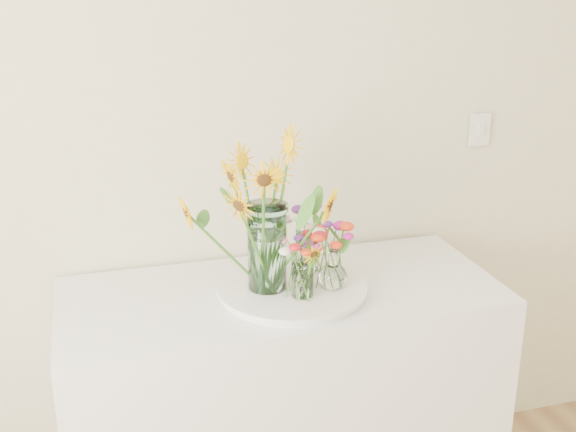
% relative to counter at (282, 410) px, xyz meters
% --- Properties ---
extents(counter, '(1.40, 0.60, 0.90)m').
position_rel_counter_xyz_m(counter, '(0.00, 0.00, 0.00)').
color(counter, white).
rests_on(counter, ground_plane).
extents(tray, '(0.45, 0.45, 0.02)m').
position_rel_counter_xyz_m(tray, '(0.02, -0.04, 0.46)').
color(tray, white).
rests_on(tray, counter).
extents(mason_jar, '(0.15, 0.15, 0.28)m').
position_rel_counter_xyz_m(mason_jar, '(-0.06, -0.04, 0.61)').
color(mason_jar, '#BAEEE1').
rests_on(mason_jar, tray).
extents(sunflower_bouquet, '(0.95, 0.95, 0.50)m').
position_rel_counter_xyz_m(sunflower_bouquet, '(-0.06, -0.04, 0.72)').
color(sunflower_bouquet, '#FFBB05').
rests_on(sunflower_bouquet, tray).
extents(small_vase_a, '(0.07, 0.07, 0.11)m').
position_rel_counter_xyz_m(small_vase_a, '(0.03, -0.12, 0.53)').
color(small_vase_a, white).
rests_on(small_vase_a, tray).
extents(wildflower_posy_a, '(0.20, 0.20, 0.20)m').
position_rel_counter_xyz_m(wildflower_posy_a, '(0.03, -0.12, 0.58)').
color(wildflower_posy_a, '#F93915').
rests_on(wildflower_posy_a, tray).
extents(small_vase_b, '(0.12, 0.12, 0.13)m').
position_rel_counter_xyz_m(small_vase_b, '(0.14, -0.09, 0.54)').
color(small_vase_b, white).
rests_on(small_vase_b, tray).
extents(wildflower_posy_b, '(0.20, 0.20, 0.22)m').
position_rel_counter_xyz_m(wildflower_posy_b, '(0.14, -0.09, 0.58)').
color(wildflower_posy_b, '#F93915').
rests_on(wildflower_posy_b, tray).
extents(small_vase_c, '(0.09, 0.09, 0.13)m').
position_rel_counter_xyz_m(small_vase_c, '(0.10, 0.06, 0.54)').
color(small_vase_c, white).
rests_on(small_vase_c, tray).
extents(wildflower_posy_c, '(0.21, 0.21, 0.22)m').
position_rel_counter_xyz_m(wildflower_posy_c, '(0.10, 0.06, 0.58)').
color(wildflower_posy_c, '#F93915').
rests_on(wildflower_posy_c, tray).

